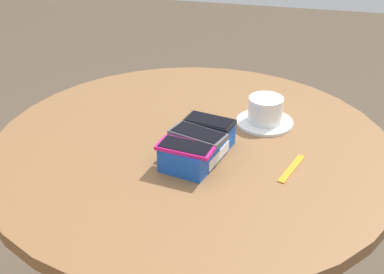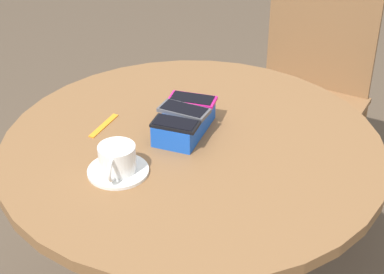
% 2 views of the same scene
% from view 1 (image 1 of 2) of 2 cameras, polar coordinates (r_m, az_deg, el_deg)
% --- Properties ---
extents(round_table, '(0.99, 0.99, 0.78)m').
position_cam_1_polar(round_table, '(1.38, 0.00, -5.35)').
color(round_table, '#2D2D2D').
rests_on(round_table, ground_plane).
extents(phone_box, '(0.22, 0.15, 0.06)m').
position_cam_1_polar(phone_box, '(1.24, 0.66, -1.01)').
color(phone_box, blue).
rests_on(phone_box, round_table).
extents(phone_magenta, '(0.08, 0.13, 0.01)m').
position_cam_1_polar(phone_magenta, '(1.17, -0.68, -1.09)').
color(phone_magenta, '#D11975').
rests_on(phone_magenta, phone_box).
extents(phone_gray, '(0.10, 0.14, 0.01)m').
position_cam_1_polar(phone_gray, '(1.22, 0.65, 0.30)').
color(phone_gray, '#515156').
rests_on(phone_gray, phone_box).
extents(phone_black, '(0.08, 0.13, 0.01)m').
position_cam_1_polar(phone_black, '(1.28, 1.90, 1.67)').
color(phone_black, black).
rests_on(phone_black, phone_box).
extents(saucer, '(0.15, 0.15, 0.01)m').
position_cam_1_polar(saucer, '(1.41, 7.75, 1.58)').
color(saucer, white).
rests_on(saucer, round_table).
extents(coffee_cup, '(0.12, 0.09, 0.07)m').
position_cam_1_polar(coffee_cup, '(1.40, 7.86, 3.01)').
color(coffee_cup, white).
rests_on(coffee_cup, saucer).
extents(lanyard_strap, '(0.13, 0.05, 0.00)m').
position_cam_1_polar(lanyard_strap, '(1.23, 10.58, -3.33)').
color(lanyard_strap, orange).
rests_on(lanyard_strap, round_table).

